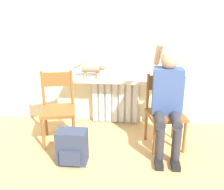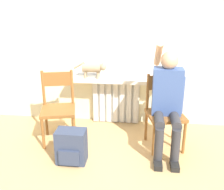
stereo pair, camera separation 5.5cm
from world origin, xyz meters
TOP-DOWN VIEW (x-y plane):
  - ground_plane at (0.00, 0.00)m, footprint 12.00×12.00m
  - wall_with_window at (0.00, 1.23)m, footprint 7.00×0.06m
  - radiator at (-0.00, 1.15)m, footprint 0.69×0.08m
  - windowsill at (0.00, 1.07)m, footprint 1.32×0.26m
  - window_glass at (0.00, 1.20)m, footprint 1.27×0.01m
  - chair_left at (-0.68, 0.55)m, footprint 0.50×0.50m
  - chair_right at (0.66, 0.55)m, footprint 0.50×0.50m
  - person at (0.67, 0.45)m, footprint 0.36×0.95m
  - cat at (-0.29, 1.02)m, footprint 0.47×0.12m
  - backpack at (-0.39, 0.05)m, footprint 0.33×0.24m

SIDE VIEW (x-z plane):
  - ground_plane at x=0.00m, z-range 0.00..0.00m
  - backpack at x=-0.39m, z-range 0.00..0.38m
  - radiator at x=0.00m, z-range 0.00..0.66m
  - chair_left at x=-0.68m, z-range 0.01..0.90m
  - chair_right at x=0.66m, z-range 0.01..0.90m
  - person at x=0.67m, z-range 0.00..1.33m
  - windowsill at x=0.00m, z-range 0.66..0.71m
  - cat at x=-0.29m, z-range 0.74..0.97m
  - window_glass at x=0.00m, z-range 0.71..1.63m
  - wall_with_window at x=0.00m, z-range 0.00..2.70m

